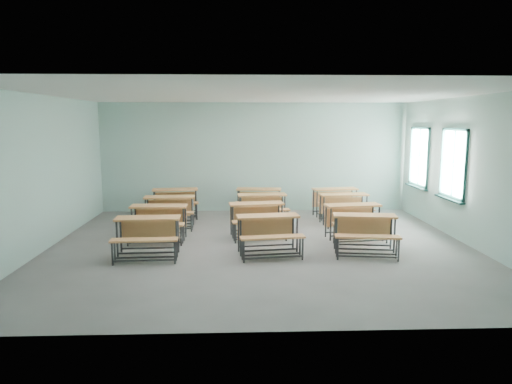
% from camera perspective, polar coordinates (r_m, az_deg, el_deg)
% --- Properties ---
extents(room, '(9.04, 8.04, 3.24)m').
position_cam_1_polar(room, '(9.58, 1.08, 2.47)').
color(room, gray).
rests_on(room, ground).
extents(desk_unit_r0c0, '(1.29, 0.89, 0.78)m').
position_cam_1_polar(desk_unit_r0c0, '(9.23, -13.44, -4.78)').
color(desk_unit_r0c0, '#CF864A').
rests_on(desk_unit_r0c0, ground).
extents(desk_unit_r0c1, '(1.35, 0.99, 0.78)m').
position_cam_1_polar(desk_unit_r0c1, '(9.17, 1.60, -4.62)').
color(desk_unit_r0c1, '#CF864A').
rests_on(desk_unit_r0c1, ground).
extents(desk_unit_r0c2, '(1.35, 1.00, 0.78)m').
position_cam_1_polar(desk_unit_r0c2, '(9.47, 13.48, -4.43)').
color(desk_unit_r0c2, '#CF864A').
rests_on(desk_unit_r0c2, ground).
extents(desk_unit_r1c0, '(1.27, 0.86, 0.78)m').
position_cam_1_polar(desk_unit_r1c0, '(10.47, -12.14, -3.12)').
color(desk_unit_r1c0, '#CF864A').
rests_on(desk_unit_r1c0, ground).
extents(desk_unit_r1c1, '(1.36, 1.01, 0.78)m').
position_cam_1_polar(desk_unit_r1c1, '(10.54, 0.15, -2.83)').
color(desk_unit_r1c1, '#CF864A').
rests_on(desk_unit_r1c1, ground).
extents(desk_unit_r1c2, '(1.36, 1.00, 0.78)m').
position_cam_1_polar(desk_unit_r1c2, '(10.59, 12.19, -2.99)').
color(desk_unit_r1c2, '#CF864A').
rests_on(desk_unit_r1c2, ground).
extents(desk_unit_r2c0, '(1.29, 0.89, 0.78)m').
position_cam_1_polar(desk_unit_r2c0, '(11.66, -10.80, -1.86)').
color(desk_unit_r2c0, '#CF864A').
rests_on(desk_unit_r2c0, ground).
extents(desk_unit_r2c1, '(1.33, 0.96, 0.78)m').
position_cam_1_polar(desk_unit_r2c1, '(11.82, 0.84, -1.56)').
color(desk_unit_r2c1, '#CF864A').
rests_on(desk_unit_r2c1, ground).
extents(desk_unit_r2c2, '(1.33, 0.95, 0.78)m').
position_cam_1_polar(desk_unit_r2c2, '(12.06, 11.04, -1.51)').
color(desk_unit_r2c2, '#CF864A').
rests_on(desk_unit_r2c2, ground).
extents(desk_unit_r3c0, '(1.35, 0.99, 0.78)m').
position_cam_1_polar(desk_unit_r3c0, '(12.94, -10.06, -0.78)').
color(desk_unit_r3c0, '#CF864A').
rests_on(desk_unit_r3c0, ground).
extents(desk_unit_r3c1, '(1.33, 0.96, 0.78)m').
position_cam_1_polar(desk_unit_r3c1, '(12.79, 0.34, -0.75)').
color(desk_unit_r3c1, '#CF864A').
rests_on(desk_unit_r3c1, ground).
extents(desk_unit_r3c2, '(1.36, 1.00, 0.78)m').
position_cam_1_polar(desk_unit_r3c2, '(13.00, 9.99, -0.73)').
color(desk_unit_r3c2, '#CF864A').
rests_on(desk_unit_r3c2, ground).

